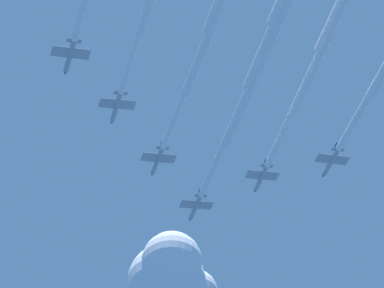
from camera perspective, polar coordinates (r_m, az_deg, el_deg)
jet_lead at (r=193.63m, az=4.69°, el=6.10°), size 81.05×19.01×4.16m
jet_starboard_inner at (r=193.34m, az=9.38°, el=8.51°), size 81.62×20.60×4.11m
cloud_puff at (r=282.49m, az=-1.48°, el=-8.80°), size 40.30×30.67×24.83m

